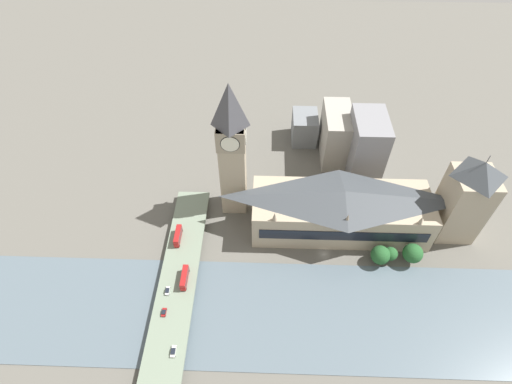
{
  "coord_description": "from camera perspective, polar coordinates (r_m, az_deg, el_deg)",
  "views": [
    {
      "loc": [
        -109.6,
        29.89,
        165.66
      ],
      "look_at": [
        22.84,
        34.17,
        19.34
      ],
      "focal_mm": 28.0,
      "sensor_mm": 36.0,
      "label": 1
    }
  ],
  "objects": [
    {
      "name": "city_block_center",
      "position": [
        252.65,
        6.93,
        9.14
      ],
      "size": [
        19.69,
        15.15,
        18.11
      ],
      "color": "slate",
      "rests_on": "ground_plane"
    },
    {
      "name": "river_water",
      "position": [
        185.5,
        10.52,
        -16.87
      ],
      "size": [
        50.67,
        360.0,
        0.3
      ],
      "primitive_type": "cube",
      "color": "slate",
      "rests_on": "ground_plane"
    },
    {
      "name": "tree_embankment_far",
      "position": [
        203.64,
        21.49,
        -8.15
      ],
      "size": [
        9.41,
        9.41,
        11.96
      ],
      "color": "brown",
      "rests_on": "ground_plane"
    },
    {
      "name": "victoria_tower",
      "position": [
        212.78,
        27.69,
        -0.89
      ],
      "size": [
        18.73,
        18.73,
        51.58
      ],
      "color": "tan",
      "rests_on": "ground_plane"
    },
    {
      "name": "tree_embankment_near",
      "position": [
        199.22,
        17.34,
        -8.58
      ],
      "size": [
        9.13,
        9.13,
        10.89
      ],
      "color": "brown",
      "rests_on": "ground_plane"
    },
    {
      "name": "city_block_east",
      "position": [
        229.92,
        15.38,
        6.21
      ],
      "size": [
        28.29,
        17.76,
        38.0
      ],
      "color": "gray",
      "rests_on": "ground_plane"
    },
    {
      "name": "double_decker_bus_mid",
      "position": [
        186.07,
        -10.18,
        -11.92
      ],
      "size": [
        11.1,
        2.56,
        4.85
      ],
      "color": "red",
      "rests_on": "road_bridge"
    },
    {
      "name": "double_decker_bus_rear",
      "position": [
        199.47,
        -11.09,
        -6.14
      ],
      "size": [
        10.85,
        2.56,
        4.98
      ],
      "color": "red",
      "rests_on": "road_bridge"
    },
    {
      "name": "car_southbound_mid",
      "position": [
        174.45,
        -11.73,
        -21.4
      ],
      "size": [
        4.77,
        1.94,
        1.36
      ],
      "color": "silver",
      "rests_on": "road_bridge"
    },
    {
      "name": "tree_embankment_mid",
      "position": [
        201.7,
        18.68,
        -8.35
      ],
      "size": [
        6.59,
        6.59,
        9.19
      ],
      "color": "brown",
      "rests_on": "ground_plane"
    },
    {
      "name": "car_northbound_mid",
      "position": [
        186.45,
        -12.53,
        -13.61
      ],
      "size": [
        4.16,
        1.8,
        1.5
      ],
      "color": "silver",
      "rests_on": "road_bridge"
    },
    {
      "name": "car_northbound_tail",
      "position": [
        182.1,
        -13.02,
        -16.4
      ],
      "size": [
        3.87,
        1.92,
        1.23
      ],
      "color": "maroon",
      "rests_on": "road_bridge"
    },
    {
      "name": "city_block_west",
      "position": [
        239.55,
        11.3,
        7.98
      ],
      "size": [
        31.18,
        15.2,
        31.1
      ],
      "color": "#A39E93",
      "rests_on": "ground_plane"
    },
    {
      "name": "ground_plane",
      "position": [
        200.87,
        9.69,
        -8.8
      ],
      "size": [
        600.0,
        600.0,
        0.0
      ],
      "primitive_type": "plane",
      "color": "#605E56"
    },
    {
      "name": "parliament_hall",
      "position": [
        201.86,
        12.01,
        -2.54
      ],
      "size": [
        29.41,
        87.08,
        27.08
      ],
      "color": "tan",
      "rests_on": "ground_plane"
    },
    {
      "name": "clock_tower",
      "position": [
        189.12,
        -3.45,
        6.08
      ],
      "size": [
        13.67,
        13.67,
        75.9
      ],
      "color": "tan",
      "rests_on": "ground_plane"
    },
    {
      "name": "road_bridge",
      "position": [
        184.16,
        -11.72,
        -15.74
      ],
      "size": [
        133.34,
        16.91,
        4.36
      ],
      "color": "#5D6A59",
      "rests_on": "ground_plane"
    }
  ]
}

